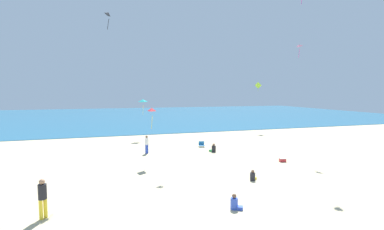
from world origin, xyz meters
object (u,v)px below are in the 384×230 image
(kite_black, at_px, (108,14))
(kite_teal, at_px, (143,101))
(person_2, at_px, (235,203))
(kite_red, at_px, (152,110))
(person_1, at_px, (43,196))
(person_0, at_px, (213,149))
(cooler_box, at_px, (283,160))
(beach_chair_near_camera, at_px, (202,144))
(person_3, at_px, (147,143))
(kite_pink, at_px, (299,46))
(person_4, at_px, (253,176))
(kite_lime, at_px, (258,85))

(kite_black, xyz_separation_m, kite_teal, (3.54, 13.09, -5.99))
(person_2, xyz_separation_m, kite_black, (-5.47, 7.45, 10.20))
(person_2, distance_m, kite_red, 10.38)
(person_1, relative_size, kite_red, 1.09)
(person_0, height_order, kite_teal, kite_teal)
(cooler_box, xyz_separation_m, kite_teal, (-9.30, 13.78, 4.34))
(beach_chair_near_camera, xyz_separation_m, person_1, (-11.49, -12.62, 0.76))
(beach_chair_near_camera, height_order, kite_teal, kite_teal)
(cooler_box, height_order, kite_black, kite_black)
(person_3, distance_m, kite_pink, 15.94)
(person_0, distance_m, kite_black, 14.12)
(person_0, relative_size, person_2, 1.09)
(person_4, bearing_deg, cooler_box, -1.96)
(cooler_box, height_order, person_3, person_3)
(person_3, bearing_deg, person_2, 157.81)
(person_4, bearing_deg, person_3, 81.65)
(person_1, distance_m, kite_lime, 31.32)
(beach_chair_near_camera, relative_size, cooler_box, 1.33)
(cooler_box, relative_size, person_4, 0.80)
(kite_black, xyz_separation_m, kite_pink, (15.90, 1.70, -0.95))
(cooler_box, bearing_deg, kite_red, 165.57)
(kite_red, xyz_separation_m, kite_black, (-2.97, -1.86, 6.32))
(beach_chair_near_camera, height_order, person_1, person_1)
(kite_teal, distance_m, kite_pink, 17.55)
(person_3, distance_m, kite_black, 11.30)
(kite_lime, bearing_deg, kite_black, -142.78)
(person_2, height_order, person_3, person_3)
(kite_pink, bearing_deg, kite_lime, 73.81)
(cooler_box, xyz_separation_m, person_4, (-4.50, -3.33, 0.10))
(cooler_box, bearing_deg, kite_teal, 124.04)
(kite_lime, bearing_deg, person_3, -149.93)
(person_3, bearing_deg, kite_red, 146.71)
(cooler_box, bearing_deg, person_3, 148.88)
(person_0, bearing_deg, kite_lime, -79.54)
(person_2, bearing_deg, kite_teal, 125.85)
(kite_lime, bearing_deg, beach_chair_near_camera, -143.27)
(kite_black, relative_size, kite_pink, 0.95)
(person_3, height_order, person_4, person_3)
(person_0, relative_size, kite_pink, 0.66)
(person_0, height_order, person_2, person_0)
(kite_teal, relative_size, kite_pink, 1.56)
(person_3, height_order, kite_red, kite_red)
(kite_red, distance_m, kite_black, 7.23)
(kite_lime, distance_m, kite_pink, 14.20)
(cooler_box, relative_size, kite_teal, 0.28)
(beach_chair_near_camera, distance_m, person_1, 17.08)
(person_2, distance_m, person_3, 12.99)
(person_2, distance_m, kite_pink, 16.67)
(kite_lime, height_order, kite_teal, kite_lime)
(kite_red, bearing_deg, kite_black, -147.94)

